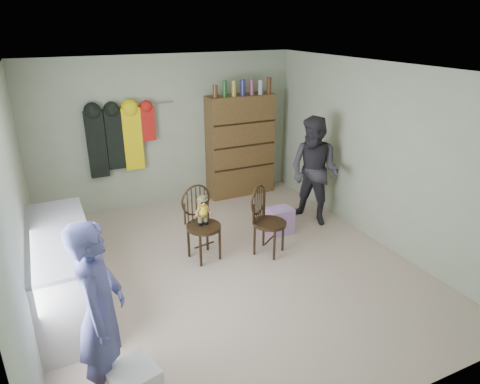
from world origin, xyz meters
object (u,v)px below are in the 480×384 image
chair_far (266,218)px  dresser (240,145)px  chair_front (201,218)px  counter (63,272)px

chair_far → dresser: (0.63, 2.12, 0.40)m
chair_front → dresser: 2.39m
chair_front → dresser: bearing=41.0°
counter → chair_front: size_ratio=1.85×
counter → dresser: size_ratio=0.90×
chair_front → dresser: dresser is taller
counter → chair_far: (2.57, 0.18, 0.05)m
chair_front → chair_far: bearing=-27.7°
counter → chair_far: size_ratio=1.93×
dresser → chair_front: bearing=-127.9°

